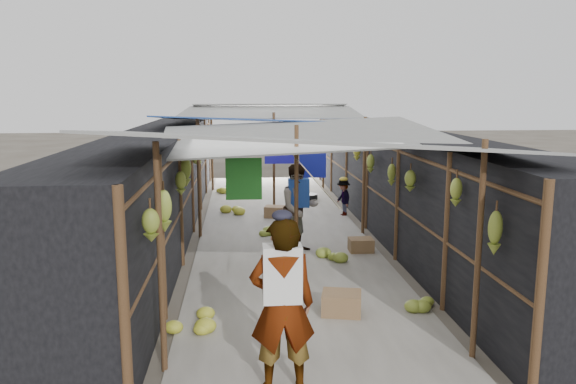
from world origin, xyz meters
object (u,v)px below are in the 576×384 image
object	(u,v)px
black_basin	(308,197)
vendor_elderly	(282,305)
shopper_blue	(299,209)
crate_near	(342,304)
vendor_seated	(343,198)

from	to	relation	value
black_basin	vendor_elderly	distance (m)	10.82
shopper_blue	crate_near	bearing A→B (deg)	-108.20
crate_near	black_basin	world-z (taller)	crate_near
shopper_blue	vendor_seated	size ratio (longest dim) A/B	1.85
vendor_seated	crate_near	bearing A→B (deg)	-24.07
shopper_blue	vendor_elderly	bearing A→B (deg)	-120.83
crate_near	black_basin	size ratio (longest dim) A/B	0.98
shopper_blue	black_basin	bearing A→B (deg)	58.08
black_basin	vendor_elderly	xyz separation A→B (m)	(-1.58, -10.67, 0.85)
crate_near	shopper_blue	world-z (taller)	shopper_blue
crate_near	vendor_seated	xyz separation A→B (m)	(1.21, 6.43, 0.31)
black_basin	shopper_blue	world-z (taller)	shopper_blue
vendor_seated	black_basin	bearing A→B (deg)	-178.42
vendor_elderly	shopper_blue	size ratio (longest dim) A/B	1.07
crate_near	vendor_seated	bearing A→B (deg)	91.77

